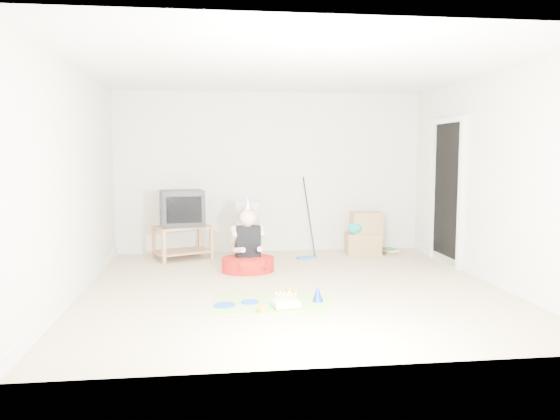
{
  "coord_description": "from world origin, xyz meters",
  "views": [
    {
      "loc": [
        -0.95,
        -6.4,
        1.62
      ],
      "look_at": [
        -0.1,
        0.4,
        0.9
      ],
      "focal_mm": 35.0,
      "sensor_mm": 36.0,
      "label": 1
    }
  ],
  "objects": [
    {
      "name": "book_pile",
      "position": [
        1.85,
        1.93,
        0.05
      ],
      "size": [
        0.22,
        0.26,
        0.11
      ],
      "color": "#267246",
      "rests_on": "ground"
    },
    {
      "name": "folding_chair",
      "position": [
        -0.43,
        1.92,
        0.43
      ],
      "size": [
        0.43,
        0.42,
        0.88
      ],
      "color": "gray",
      "rests_on": "ground"
    },
    {
      "name": "party_mat",
      "position": [
        -0.32,
        -0.65,
        0.0
      ],
      "size": [
        1.38,
        1.1,
        0.01
      ],
      "primitive_type": "cube",
      "rotation": [
        0.0,
        0.0,
        -0.18
      ],
      "color": "#E12F95",
      "rests_on": "ground"
    },
    {
      "name": "cardboard_boxes",
      "position": [
        1.44,
        1.97,
        0.33
      ],
      "size": [
        0.58,
        0.45,
        0.68
      ],
      "color": "#A37F4E",
      "rests_on": "ground"
    },
    {
      "name": "blue_plate_far",
      "position": [
        -0.83,
        -0.73,
        0.01
      ],
      "size": [
        0.24,
        0.24,
        0.01
      ],
      "primitive_type": "cylinder",
      "rotation": [
        0.0,
        0.0,
        -0.03
      ],
      "color": "blue",
      "rests_on": "party_mat"
    },
    {
      "name": "tv_stand",
      "position": [
        -1.41,
        1.95,
        0.3
      ],
      "size": [
        0.95,
        0.8,
        0.51
      ],
      "color": "#A8704C",
      "rests_on": "ground"
    },
    {
      "name": "floor_mop",
      "position": [
        0.48,
        1.74,
        0.26
      ],
      "size": [
        0.33,
        0.4,
        1.25
      ],
      "color": "blue",
      "rests_on": "ground"
    },
    {
      "name": "crt_tv",
      "position": [
        -1.41,
        1.95,
        0.78
      ],
      "size": [
        0.71,
        0.62,
        0.55
      ],
      "primitive_type": "cube",
      "rotation": [
        0.0,
        0.0,
        0.17
      ],
      "color": "black",
      "rests_on": "tv_stand"
    },
    {
      "name": "ground",
      "position": [
        0.0,
        0.0,
        0.0
      ],
      "size": [
        5.0,
        5.0,
        0.0
      ],
      "primitive_type": "plane",
      "color": "#C5B28D",
      "rests_on": "ground"
    },
    {
      "name": "doorway_recess",
      "position": [
        2.48,
        1.2,
        1.02
      ],
      "size": [
        0.02,
        0.9,
        2.05
      ],
      "primitive_type": "cube",
      "color": "black",
      "rests_on": "ground"
    },
    {
      "name": "orange_cup_near",
      "position": [
        -0.08,
        -0.34,
        0.05
      ],
      "size": [
        0.11,
        0.11,
        0.09
      ],
      "primitive_type": "cylinder",
      "rotation": [
        0.0,
        0.0,
        -0.6
      ],
      "color": "orange",
      "rests_on": "party_mat"
    },
    {
      "name": "blue_party_hat",
      "position": [
        0.18,
        -0.69,
        0.09
      ],
      "size": [
        0.14,
        0.14,
        0.18
      ],
      "primitive_type": "cone",
      "rotation": [
        0.0,
        0.0,
        0.14
      ],
      "color": "#192DB3",
      "rests_on": "party_mat"
    },
    {
      "name": "orange_cup_far",
      "position": [
        -0.46,
        -1.02,
        0.05
      ],
      "size": [
        0.08,
        0.08,
        0.08
      ],
      "primitive_type": "cylinder",
      "rotation": [
        0.0,
        0.0,
        0.18
      ],
      "color": "orange",
      "rests_on": "party_mat"
    },
    {
      "name": "blue_plate_near",
      "position": [
        -0.56,
        -0.64,
        0.01
      ],
      "size": [
        0.25,
        0.25,
        0.01
      ],
      "primitive_type": "cylinder",
      "rotation": [
        0.0,
        0.0,
        -0.36
      ],
      "color": "blue",
      "rests_on": "party_mat"
    },
    {
      "name": "birthday_cake",
      "position": [
        -0.2,
        -0.87,
        0.04
      ],
      "size": [
        0.3,
        0.25,
        0.14
      ],
      "color": "white",
      "rests_on": "party_mat"
    },
    {
      "name": "seated_woman",
      "position": [
        -0.47,
        0.94,
        0.23
      ],
      "size": [
        0.8,
        0.8,
        1.03
      ],
      "color": "#B41910",
      "rests_on": "ground"
    }
  ]
}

